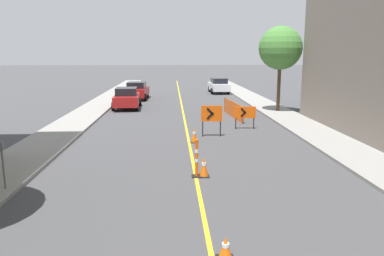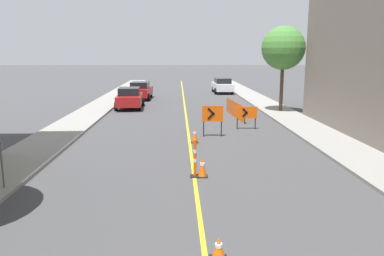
{
  "view_description": "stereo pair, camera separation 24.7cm",
  "coord_description": "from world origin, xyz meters",
  "px_view_note": "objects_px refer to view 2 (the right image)",
  "views": [
    {
      "loc": [
        -0.78,
        5.71,
        4.06
      ],
      "look_at": [
        0.06,
        21.16,
        1.0
      ],
      "focal_mm": 35.0,
      "sensor_mm": 36.0,
      "label": 1
    },
    {
      "loc": [
        -0.53,
        5.7,
        4.06
      ],
      "look_at": [
        0.06,
        21.16,
        1.0
      ],
      "focal_mm": 35.0,
      "sensor_mm": 36.0,
      "label": 2
    }
  ],
  "objects_px": {
    "traffic_cone_third": "(219,249)",
    "traffic_cone_fourth": "(202,167)",
    "parked_car_curb_near": "(130,98)",
    "parking_meter_far_curb": "(1,154)",
    "street_tree_right_near": "(283,48)",
    "parked_car_curb_mid": "(140,90)",
    "parked_car_curb_far": "(222,86)",
    "arrow_barricade_primary": "(213,115)",
    "arrow_barricade_secondary": "(246,113)",
    "delineator_post_rear": "(195,160)",
    "traffic_cone_fifth": "(195,135)"
  },
  "relations": [
    {
      "from": "arrow_barricade_secondary",
      "to": "parking_meter_far_curb",
      "type": "relative_size",
      "value": 0.86
    },
    {
      "from": "parked_car_curb_far",
      "to": "parking_meter_far_curb",
      "type": "xyz_separation_m",
      "value": [
        -9.98,
        -28.67,
        0.35
      ]
    },
    {
      "from": "traffic_cone_third",
      "to": "arrow_barricade_secondary",
      "type": "bearing_deg",
      "value": 77.45
    },
    {
      "from": "arrow_barricade_primary",
      "to": "traffic_cone_fourth",
      "type": "bearing_deg",
      "value": -94.75
    },
    {
      "from": "delineator_post_rear",
      "to": "parked_car_curb_near",
      "type": "distance_m",
      "value": 16.99
    },
    {
      "from": "street_tree_right_near",
      "to": "parked_car_curb_near",
      "type": "bearing_deg",
      "value": 167.19
    },
    {
      "from": "arrow_barricade_secondary",
      "to": "parked_car_curb_near",
      "type": "bearing_deg",
      "value": 135.08
    },
    {
      "from": "traffic_cone_third",
      "to": "traffic_cone_fifth",
      "type": "bearing_deg",
      "value": 90.09
    },
    {
      "from": "parked_car_curb_mid",
      "to": "parking_meter_far_curb",
      "type": "bearing_deg",
      "value": -91.53
    },
    {
      "from": "arrow_barricade_secondary",
      "to": "parked_car_curb_mid",
      "type": "bearing_deg",
      "value": 120.3
    },
    {
      "from": "arrow_barricade_primary",
      "to": "parking_meter_far_curb",
      "type": "distance_m",
      "value": 10.16
    },
    {
      "from": "traffic_cone_third",
      "to": "traffic_cone_fourth",
      "type": "xyz_separation_m",
      "value": [
        0.01,
        5.22,
        0.09
      ]
    },
    {
      "from": "traffic_cone_third",
      "to": "delineator_post_rear",
      "type": "bearing_deg",
      "value": 92.58
    },
    {
      "from": "traffic_cone_fifth",
      "to": "arrow_barricade_primary",
      "type": "bearing_deg",
      "value": 53.51
    },
    {
      "from": "parked_car_curb_mid",
      "to": "parked_car_curb_far",
      "type": "height_order",
      "value": "same"
    },
    {
      "from": "arrow_barricade_primary",
      "to": "parked_car_curb_near",
      "type": "height_order",
      "value": "parked_car_curb_near"
    },
    {
      "from": "parked_car_curb_near",
      "to": "parking_meter_far_curb",
      "type": "xyz_separation_m",
      "value": [
        -1.58,
        -17.59,
        0.35
      ]
    },
    {
      "from": "parked_car_curb_near",
      "to": "arrow_barricade_secondary",
      "type": "bearing_deg",
      "value": -51.48
    },
    {
      "from": "arrow_barricade_primary",
      "to": "arrow_barricade_secondary",
      "type": "bearing_deg",
      "value": 45.43
    },
    {
      "from": "traffic_cone_fourth",
      "to": "parked_car_curb_near",
      "type": "height_order",
      "value": "parked_car_curb_near"
    },
    {
      "from": "parked_car_curb_near",
      "to": "parking_meter_far_curb",
      "type": "bearing_deg",
      "value": -98.12
    },
    {
      "from": "traffic_cone_third",
      "to": "traffic_cone_fourth",
      "type": "bearing_deg",
      "value": 89.86
    },
    {
      "from": "delineator_post_rear",
      "to": "parked_car_curb_mid",
      "type": "distance_m",
      "value": 22.7
    },
    {
      "from": "traffic_cone_third",
      "to": "parking_meter_far_curb",
      "type": "height_order",
      "value": "parking_meter_far_curb"
    },
    {
      "from": "parked_car_curb_near",
      "to": "traffic_cone_fifth",
      "type": "bearing_deg",
      "value": -71.82
    },
    {
      "from": "delineator_post_rear",
      "to": "arrow_barricade_secondary",
      "type": "height_order",
      "value": "delineator_post_rear"
    },
    {
      "from": "arrow_barricade_primary",
      "to": "arrow_barricade_secondary",
      "type": "height_order",
      "value": "arrow_barricade_primary"
    },
    {
      "from": "traffic_cone_fifth",
      "to": "parked_car_curb_far",
      "type": "xyz_separation_m",
      "value": [
        3.96,
        22.56,
        0.45
      ]
    },
    {
      "from": "traffic_cone_third",
      "to": "parked_car_curb_mid",
      "type": "height_order",
      "value": "parked_car_curb_mid"
    },
    {
      "from": "arrow_barricade_primary",
      "to": "arrow_barricade_secondary",
      "type": "distance_m",
      "value": 2.73
    },
    {
      "from": "parked_car_curb_mid",
      "to": "street_tree_right_near",
      "type": "xyz_separation_m",
      "value": [
        10.71,
        -8.38,
        3.66
      ]
    },
    {
      "from": "traffic_cone_fourth",
      "to": "delineator_post_rear",
      "type": "xyz_separation_m",
      "value": [
        -0.25,
        -0.0,
        0.24
      ]
    },
    {
      "from": "parked_car_curb_near",
      "to": "street_tree_right_near",
      "type": "height_order",
      "value": "street_tree_right_near"
    },
    {
      "from": "delineator_post_rear",
      "to": "traffic_cone_fifth",
      "type": "bearing_deg",
      "value": 87.48
    },
    {
      "from": "parked_car_curb_far",
      "to": "street_tree_right_near",
      "type": "distance_m",
      "value": 14.29
    },
    {
      "from": "traffic_cone_fourth",
      "to": "arrow_barricade_secondary",
      "type": "relative_size",
      "value": 0.55
    },
    {
      "from": "traffic_cone_fifth",
      "to": "parking_meter_far_curb",
      "type": "bearing_deg",
      "value": -134.59
    },
    {
      "from": "traffic_cone_fifth",
      "to": "delineator_post_rear",
      "type": "xyz_separation_m",
      "value": [
        -0.22,
        -4.97,
        0.22
      ]
    },
    {
      "from": "delineator_post_rear",
      "to": "parking_meter_far_curb",
      "type": "xyz_separation_m",
      "value": [
        -5.81,
        -1.14,
        0.57
      ]
    },
    {
      "from": "traffic_cone_fifth",
      "to": "arrow_barricade_secondary",
      "type": "relative_size",
      "value": 0.57
    },
    {
      "from": "traffic_cone_fourth",
      "to": "arrow_barricade_primary",
      "type": "bearing_deg",
      "value": 81.67
    },
    {
      "from": "traffic_cone_third",
      "to": "arrow_barricade_secondary",
      "type": "xyz_separation_m",
      "value": [
        2.96,
        13.29,
        0.63
      ]
    },
    {
      "from": "traffic_cone_fourth",
      "to": "parking_meter_far_curb",
      "type": "bearing_deg",
      "value": -169.33
    },
    {
      "from": "traffic_cone_third",
      "to": "parked_car_curb_mid",
      "type": "xyz_separation_m",
      "value": [
        -4.23,
        27.56,
        0.55
      ]
    },
    {
      "from": "parked_car_curb_near",
      "to": "parked_car_curb_mid",
      "type": "relative_size",
      "value": 1.0
    },
    {
      "from": "traffic_cone_fourth",
      "to": "parking_meter_far_curb",
      "type": "distance_m",
      "value": 6.21
    },
    {
      "from": "parked_car_curb_mid",
      "to": "parked_car_curb_far",
      "type": "relative_size",
      "value": 1.0
    },
    {
      "from": "traffic_cone_fifth",
      "to": "street_tree_right_near",
      "type": "xyz_separation_m",
      "value": [
        6.5,
        8.99,
        4.11
      ]
    },
    {
      "from": "parked_car_curb_near",
      "to": "parked_car_curb_mid",
      "type": "height_order",
      "value": "same"
    },
    {
      "from": "traffic_cone_third",
      "to": "traffic_cone_fourth",
      "type": "height_order",
      "value": "traffic_cone_fourth"
    }
  ]
}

